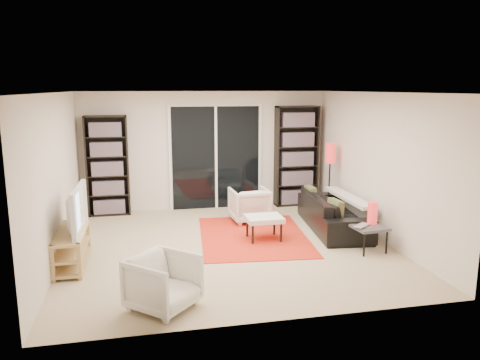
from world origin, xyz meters
The scene contains 20 objects.
floor centered at (0.00, 0.00, 0.00)m, with size 5.00×5.00×0.00m, color tan.
wall_back centered at (0.00, 2.50, 1.20)m, with size 5.00×0.02×2.40m, color beige.
wall_front centered at (0.00, -2.50, 1.20)m, with size 5.00×0.02×2.40m, color beige.
wall_left centered at (-2.50, 0.00, 1.20)m, with size 0.02×5.00×2.40m, color beige.
wall_right centered at (2.50, 0.00, 1.20)m, with size 0.02×5.00×2.40m, color beige.
ceiling centered at (0.00, 0.00, 2.40)m, with size 5.00×5.00×0.02m, color white.
sliding_door centered at (0.20, 2.46, 1.05)m, with size 1.92×0.08×2.16m.
bookshelf_left centered at (-1.95, 2.33, 0.98)m, with size 0.80×0.30×1.95m.
bookshelf_right centered at (1.90, 2.33, 1.05)m, with size 0.90×0.30×2.10m.
tv_stand centered at (-2.31, -0.35, 0.26)m, with size 0.39×1.21×0.50m.
tv centered at (-2.29, -0.35, 0.82)m, with size 1.10×0.14×0.63m, color black.
rug centered at (0.50, 0.40, 0.01)m, with size 1.76×2.38×0.01m, color red.
sofa centered at (1.99, 0.53, 0.31)m, with size 2.11×0.82×0.62m, color black.
armchair_back centered at (0.64, 1.30, 0.32)m, with size 0.68×0.70×0.63m, color silver.
armchair_front centered at (-1.11, -1.95, 0.31)m, with size 0.67×0.69×0.62m, color silver.
ottoman centered at (0.63, 0.19, 0.35)m, with size 0.59×0.49×0.40m.
side_table centered at (2.06, -0.67, 0.36)m, with size 0.53×0.53×0.40m.
laptop centered at (1.96, -0.72, 0.41)m, with size 0.33×0.21×0.03m, color silver.
table_lamp centered at (2.16, -0.56, 0.57)m, with size 0.15×0.15×0.34m, color red.
floor_lamp centered at (2.28, 1.43, 1.09)m, with size 0.21×0.21×1.42m.
Camera 1 is at (-1.29, -6.96, 2.47)m, focal length 35.00 mm.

